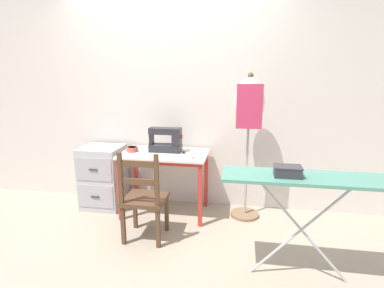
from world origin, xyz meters
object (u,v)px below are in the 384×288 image
at_px(sewing_machine, 167,140).
at_px(storage_box, 288,171).
at_px(wooden_chair, 144,199).
at_px(dress_form, 249,113).
at_px(scissors, 196,157).
at_px(ironing_board, 306,182).
at_px(thread_spool_near_machine, 184,152).
at_px(fabric_bowl, 132,149).
at_px(filing_cabinet, 103,177).

relative_size(sewing_machine, storage_box, 1.87).
relative_size(sewing_machine, wooden_chair, 0.42).
bearing_deg(dress_form, scissors, -159.30).
distance_m(dress_form, ironing_board, 1.15).
xyz_separation_m(thread_spool_near_machine, dress_form, (0.69, 0.07, 0.44)).
bearing_deg(thread_spool_near_machine, fabric_bowl, -179.60).
height_order(scissors, storage_box, storage_box).
relative_size(scissors, thread_spool_near_machine, 3.62).
xyz_separation_m(fabric_bowl, wooden_chair, (0.32, -0.58, -0.34)).
height_order(ironing_board, storage_box, storage_box).
relative_size(scissors, wooden_chair, 0.15).
distance_m(wooden_chair, ironing_board, 1.47).
relative_size(fabric_bowl, storage_box, 0.66).
height_order(wooden_chair, ironing_board, wooden_chair).
bearing_deg(thread_spool_near_machine, scissors, -40.12).
relative_size(thread_spool_near_machine, storage_box, 0.19).
distance_m(thread_spool_near_machine, wooden_chair, 0.72).
bearing_deg(thread_spool_near_machine, ironing_board, -40.04).
relative_size(fabric_bowl, ironing_board, 0.11).
height_order(scissors, ironing_board, ironing_board).
bearing_deg(dress_form, fabric_bowl, -176.52).
xyz_separation_m(scissors, wooden_chair, (-0.43, -0.45, -0.31)).
height_order(dress_form, storage_box, dress_form).
distance_m(scissors, filing_cabinet, 1.23).
bearing_deg(filing_cabinet, scissors, -9.71).
bearing_deg(sewing_machine, wooden_chair, -96.21).
relative_size(wooden_chair, dress_form, 0.56).
bearing_deg(scissors, filing_cabinet, 170.29).
relative_size(fabric_bowl, filing_cabinet, 0.18).
height_order(fabric_bowl, dress_form, dress_form).
bearing_deg(fabric_bowl, dress_form, 3.48).
bearing_deg(storage_box, ironing_board, 10.82).
height_order(filing_cabinet, storage_box, storage_box).
height_order(thread_spool_near_machine, wooden_chair, wooden_chair).
xyz_separation_m(sewing_machine, wooden_chair, (-0.07, -0.65, -0.44)).
xyz_separation_m(sewing_machine, thread_spool_near_machine, (0.20, -0.06, -0.11)).
relative_size(scissors, storage_box, 0.69).
xyz_separation_m(wooden_chair, storage_box, (1.24, -0.37, 0.47)).
distance_m(fabric_bowl, scissors, 0.76).
bearing_deg(fabric_bowl, wooden_chair, -60.91).
bearing_deg(scissors, thread_spool_near_machine, 139.88).
xyz_separation_m(wooden_chair, filing_cabinet, (-0.73, 0.65, -0.05)).
relative_size(ironing_board, storage_box, 6.13).
bearing_deg(scissors, sewing_machine, 151.53).
bearing_deg(filing_cabinet, dress_form, 0.16).
height_order(sewing_machine, dress_form, dress_form).
bearing_deg(thread_spool_near_machine, storage_box, -44.66).
distance_m(ironing_board, storage_box, 0.17).
bearing_deg(fabric_bowl, thread_spool_near_machine, 0.40).
bearing_deg(dress_form, ironing_board, -67.58).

